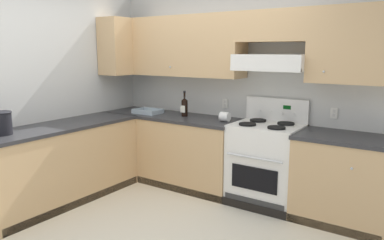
{
  "coord_description": "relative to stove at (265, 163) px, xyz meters",
  "views": [
    {
      "loc": [
        2.38,
        -2.62,
        1.74
      ],
      "look_at": [
        0.11,
        0.7,
        1.0
      ],
      "focal_mm": 35.12,
      "sensor_mm": 36.0,
      "label": 1
    }
  ],
  "objects": [
    {
      "name": "stove",
      "position": [
        0.0,
        0.0,
        0.0
      ],
      "size": [
        0.76,
        0.62,
        1.2
      ],
      "color": "white",
      "rests_on": "ground_plane"
    },
    {
      "name": "wine_bottle",
      "position": [
        -1.15,
        0.02,
        0.56
      ],
      "size": [
        0.08,
        0.08,
        0.33
      ],
      "color": "black",
      "rests_on": "counter_back_run"
    },
    {
      "name": "wall_left",
      "position": [
        -2.34,
        -1.02,
        0.86
      ],
      "size": [
        0.47,
        4.0,
        2.55
      ],
      "color": "silver",
      "rests_on": "ground_plane"
    },
    {
      "name": "wall_back",
      "position": [
        -0.35,
        0.27,
        1.0
      ],
      "size": [
        4.68,
        0.57,
        2.55
      ],
      "color": "silver",
      "rests_on": "ground_plane"
    },
    {
      "name": "ground_plane",
      "position": [
        -0.75,
        -1.25,
        -0.48
      ],
      "size": [
        7.04,
        7.04,
        0.0
      ],
      "primitive_type": "plane",
      "color": "beige"
    },
    {
      "name": "counter_left_run",
      "position": [
        -1.99,
        -1.26,
        -0.03
      ],
      "size": [
        0.63,
        1.91,
        0.91
      ],
      "color": "tan",
      "rests_on": "ground_plane"
    },
    {
      "name": "paper_towel_roll",
      "position": [
        -0.53,
        -0.01,
        0.49
      ],
      "size": [
        0.11,
        0.11,
        0.11
      ],
      "color": "white",
      "rests_on": "counter_back_run"
    },
    {
      "name": "bucket",
      "position": [
        -2.04,
        -1.9,
        0.55
      ],
      "size": [
        0.22,
        0.22,
        0.23
      ],
      "color": "black",
      "rests_on": "counter_left_run"
    },
    {
      "name": "counter_back_run",
      "position": [
        -0.62,
        -0.01,
        -0.03
      ],
      "size": [
        3.6,
        0.65,
        0.91
      ],
      "color": "tan",
      "rests_on": "ground_plane"
    },
    {
      "name": "bowl",
      "position": [
        -1.69,
        -0.07,
        0.45
      ],
      "size": [
        0.37,
        0.26,
        0.06
      ],
      "color": "#9EADB7",
      "rests_on": "counter_back_run"
    }
  ]
}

